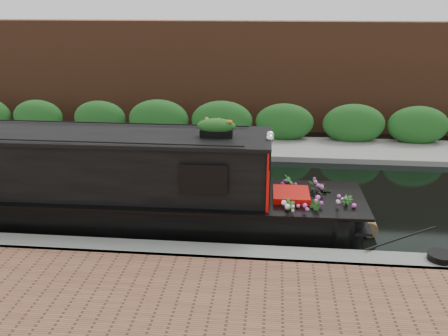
# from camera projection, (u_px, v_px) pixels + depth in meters

# --- Properties ---
(ground) EXTENTS (80.00, 80.00, 0.00)m
(ground) POSITION_uv_depth(u_px,v_px,m) (204.00, 196.00, 12.75)
(ground) COLOR black
(ground) RESTS_ON ground
(near_bank_coping) EXTENTS (40.00, 0.60, 0.50)m
(near_bank_coping) POSITION_uv_depth(u_px,v_px,m) (180.00, 260.00, 9.64)
(near_bank_coping) COLOR slate
(near_bank_coping) RESTS_ON ground
(far_bank_path) EXTENTS (40.00, 2.40, 0.34)m
(far_bank_path) POSITION_uv_depth(u_px,v_px,m) (222.00, 149.00, 16.70)
(far_bank_path) COLOR gray
(far_bank_path) RESTS_ON ground
(far_hedge) EXTENTS (40.00, 1.10, 2.80)m
(far_hedge) POSITION_uv_depth(u_px,v_px,m) (224.00, 142.00, 17.55)
(far_hedge) COLOR #1F561E
(far_hedge) RESTS_ON ground
(far_brick_wall) EXTENTS (40.00, 1.00, 8.00)m
(far_brick_wall) POSITION_uv_depth(u_px,v_px,m) (230.00, 127.00, 19.52)
(far_brick_wall) COLOR brown
(far_brick_wall) RESTS_ON ground
(narrowboat) EXTENTS (11.44, 2.16, 2.67)m
(narrowboat) POSITION_uv_depth(u_px,v_px,m) (90.00, 189.00, 11.04)
(narrowboat) COLOR black
(narrowboat) RESTS_ON ground
(rope_fender) EXTENTS (0.34, 0.40, 0.34)m
(rope_fender) POSITION_uv_depth(u_px,v_px,m) (369.00, 227.00, 10.65)
(rope_fender) COLOR brown
(rope_fender) RESTS_ON ground
(coiled_mooring_rope) EXTENTS (0.48, 0.48, 0.12)m
(coiled_mooring_rope) POSITION_uv_depth(u_px,v_px,m) (441.00, 257.00, 9.14)
(coiled_mooring_rope) COLOR black
(coiled_mooring_rope) RESTS_ON near_bank_coping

